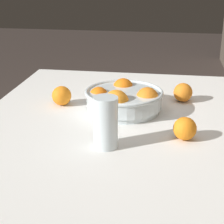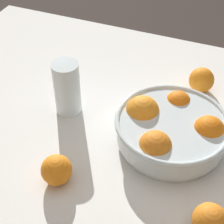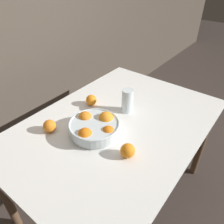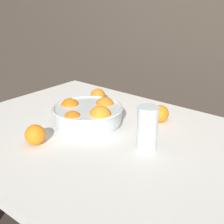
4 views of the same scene
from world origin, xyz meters
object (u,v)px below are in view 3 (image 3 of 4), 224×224
Objects in this scene: fruit_bowl at (95,127)px; juice_glass at (127,101)px; orange_loose_front at (128,151)px; orange_loose_aside at (50,126)px; orange_loose_near_bowl at (91,100)px.

juice_glass is at bearing -3.12° from fruit_bowl.
orange_loose_front is (-0.31, -0.22, -0.03)m from juice_glass.
orange_loose_front is (-0.03, -0.23, -0.01)m from fruit_bowl.
orange_loose_aside is at bearing 123.23° from fruit_bowl.
orange_loose_near_bowl is 0.49m from orange_loose_front.
orange_loose_near_bowl is at bearing -0.25° from orange_loose_aside.
orange_loose_aside reaches higher than orange_loose_near_bowl.
juice_glass reaches higher than orange_loose_front.
orange_loose_aside is at bearing 151.93° from juice_glass.
fruit_bowl is 3.86× the size of orange_loose_front.
fruit_bowl reaches higher than orange_loose_near_bowl.
juice_glass is 0.47m from orange_loose_aside.
juice_glass is 0.24m from orange_loose_near_bowl.
orange_loose_near_bowl is 0.97× the size of orange_loose_front.
orange_loose_aside is (-0.33, 0.00, 0.00)m from orange_loose_near_bowl.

